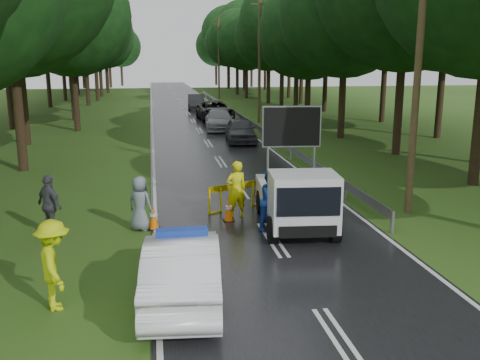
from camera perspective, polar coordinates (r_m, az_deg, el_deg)
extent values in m
plane|color=#2C4D16|center=(15.70, 3.48, -6.38)|extent=(160.00, 160.00, 0.00)
cube|color=black|center=(44.86, -5.04, 6.29)|extent=(7.00, 140.00, 0.02)
cylinder|color=gray|center=(16.77, 15.95, -4.34)|extent=(0.12, 0.12, 0.70)
cube|color=gray|center=(45.23, -0.34, 7.09)|extent=(0.05, 60.00, 0.30)
cylinder|color=#463820|center=(18.52, 18.50, 11.71)|extent=(0.24, 0.24, 10.00)
cylinder|color=#463820|center=(43.29, 2.09, 12.71)|extent=(0.24, 0.24, 10.00)
cube|color=#463820|center=(43.47, 2.14, 18.26)|extent=(1.40, 0.08, 0.08)
cylinder|color=#463820|center=(68.97, -2.28, 12.81)|extent=(0.24, 0.24, 10.00)
cube|color=#463820|center=(69.08, -2.31, 16.30)|extent=(1.40, 0.08, 0.08)
imported|color=white|center=(11.80, -6.14, -9.32)|extent=(1.93, 4.59, 1.48)
cube|color=#1938A5|center=(11.52, -6.24, -5.58)|extent=(1.13, 0.40, 0.15)
cube|color=gray|center=(17.17, 5.67, -2.90)|extent=(2.26, 4.14, 0.24)
cube|color=silver|center=(17.98, 5.20, -0.91)|extent=(2.19, 2.45, 0.52)
cube|color=silver|center=(15.38, 6.78, -2.25)|extent=(2.03, 1.69, 1.61)
cube|color=black|center=(14.59, 7.36, -2.33)|extent=(1.75, 0.20, 0.81)
cube|color=black|center=(17.22, 5.55, 5.69)|extent=(1.80, 0.28, 1.23)
cylinder|color=black|center=(15.28, 3.50, -5.36)|extent=(0.34, 0.82, 0.80)
cylinder|color=black|center=(15.61, 10.09, -5.14)|extent=(0.34, 0.82, 0.80)
cylinder|color=black|center=(18.17, 2.27, -2.36)|extent=(0.34, 0.82, 0.80)
cylinder|color=black|center=(18.45, 7.84, -2.23)|extent=(0.34, 0.82, 0.80)
cube|color=yellow|center=(18.01, -3.29, -2.35)|extent=(0.07, 0.07, 0.89)
cube|color=yellow|center=(18.23, -2.08, -2.14)|extent=(0.07, 0.07, 0.89)
cube|color=yellow|center=(18.94, 1.36, -1.56)|extent=(0.07, 0.07, 0.89)
cube|color=yellow|center=(19.20, 2.44, -1.37)|extent=(0.07, 0.07, 0.89)
cube|color=#F2CC00|center=(18.48, -0.33, -0.64)|extent=(2.13, 1.00, 0.22)
imported|color=#F1F20D|center=(17.57, -0.40, -1.01)|extent=(0.78, 0.60, 1.90)
imported|color=#1C44B6|center=(16.29, 3.41, -2.20)|extent=(1.16, 1.14, 1.89)
imported|color=#BDD60B|center=(11.92, -19.23, -8.56)|extent=(1.07, 1.42, 1.95)
imported|color=#45484D|center=(16.79, -19.61, -2.53)|extent=(1.07, 1.10, 1.86)
imported|color=slate|center=(16.60, -10.63, -2.47)|extent=(0.98, 0.90, 1.68)
imported|color=#393B40|center=(33.44, 0.06, 5.35)|extent=(2.12, 4.56, 1.51)
imported|color=#95989C|center=(39.25, -2.22, 6.43)|extent=(2.42, 5.13, 1.45)
imported|color=black|center=(45.22, -2.69, 7.38)|extent=(2.94, 5.86, 1.59)
imported|color=#393C40|center=(54.89, -4.71, 8.31)|extent=(1.97, 4.74, 1.52)
cube|color=black|center=(11.71, -9.45, -13.49)|extent=(0.36, 0.36, 0.03)
cone|color=orange|center=(11.55, -9.52, -11.82)|extent=(0.30, 0.30, 0.74)
cube|color=black|center=(17.39, -1.21, -4.36)|extent=(0.37, 0.37, 0.03)
cone|color=orange|center=(17.28, -1.21, -3.13)|extent=(0.31, 0.31, 0.76)
cube|color=black|center=(20.47, 1.98, -1.70)|extent=(0.30, 0.30, 0.03)
cone|color=orange|center=(20.39, 1.98, -0.84)|extent=(0.25, 0.25, 0.62)
cube|color=black|center=(16.81, -9.14, -5.16)|extent=(0.37, 0.37, 0.03)
cone|color=orange|center=(16.69, -9.19, -3.88)|extent=(0.31, 0.31, 0.77)
cube|color=black|center=(18.11, 9.56, -3.84)|extent=(0.34, 0.34, 0.03)
cone|color=orange|center=(18.01, 9.60, -2.74)|extent=(0.28, 0.28, 0.71)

